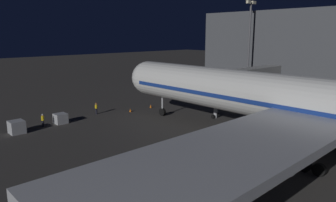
{
  "coord_description": "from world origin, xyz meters",
  "views": [
    {
      "loc": [
        32.48,
        23.3,
        12.65
      ],
      "look_at": [
        3.0,
        -8.26,
        3.5
      ],
      "focal_mm": 33.91,
      "sensor_mm": 36.0,
      "label": 1
    }
  ],
  "objects_px": {
    "ground_crew_by_belt_loader": "(43,120)",
    "baggage_container_near_belt": "(17,127)",
    "baggage_container_mid_row": "(61,118)",
    "traffic_cone_nose_port": "(151,106)",
    "apron_floodlight_mast": "(249,42)",
    "ground_crew_near_nose_gear": "(96,108)",
    "traffic_cone_nose_starboard": "(130,110)",
    "jet_bridge": "(239,78)"
  },
  "relations": [
    {
      "from": "ground_crew_by_belt_loader",
      "to": "baggage_container_near_belt",
      "type": "bearing_deg",
      "value": 10.69
    },
    {
      "from": "baggage_container_mid_row",
      "to": "traffic_cone_nose_port",
      "type": "relative_size",
      "value": 2.98
    },
    {
      "from": "apron_floodlight_mast",
      "to": "ground_crew_near_nose_gear",
      "type": "distance_m",
      "value": 34.76
    },
    {
      "from": "apron_floodlight_mast",
      "to": "traffic_cone_nose_starboard",
      "type": "relative_size",
      "value": 34.97
    },
    {
      "from": "apron_floodlight_mast",
      "to": "traffic_cone_nose_starboard",
      "type": "distance_m",
      "value": 30.02
    },
    {
      "from": "jet_bridge",
      "to": "traffic_cone_nose_starboard",
      "type": "height_order",
      "value": "jet_bridge"
    },
    {
      "from": "apron_floodlight_mast",
      "to": "ground_crew_by_belt_loader",
      "type": "bearing_deg",
      "value": -7.63
    },
    {
      "from": "apron_floodlight_mast",
      "to": "ground_crew_near_nose_gear",
      "type": "xyz_separation_m",
      "value": [
        32.59,
        -6.7,
        -10.06
      ]
    },
    {
      "from": "jet_bridge",
      "to": "baggage_container_mid_row",
      "type": "bearing_deg",
      "value": -28.43
    },
    {
      "from": "traffic_cone_nose_port",
      "to": "ground_crew_near_nose_gear",
      "type": "bearing_deg",
      "value": -15.11
    },
    {
      "from": "baggage_container_near_belt",
      "to": "jet_bridge",
      "type": "bearing_deg",
      "value": 157.51
    },
    {
      "from": "traffic_cone_nose_starboard",
      "to": "baggage_container_near_belt",
      "type": "bearing_deg",
      "value": -2.26
    },
    {
      "from": "jet_bridge",
      "to": "traffic_cone_nose_port",
      "type": "bearing_deg",
      "value": -54.24
    },
    {
      "from": "ground_crew_by_belt_loader",
      "to": "traffic_cone_nose_port",
      "type": "xyz_separation_m",
      "value": [
        -18.37,
        1.4,
        -0.72
      ]
    },
    {
      "from": "jet_bridge",
      "to": "ground_crew_near_nose_gear",
      "type": "relative_size",
      "value": 10.93
    },
    {
      "from": "ground_crew_by_belt_loader",
      "to": "ground_crew_near_nose_gear",
      "type": "bearing_deg",
      "value": -173.01
    },
    {
      "from": "traffic_cone_nose_port",
      "to": "traffic_cone_nose_starboard",
      "type": "bearing_deg",
      "value": 0.0
    },
    {
      "from": "ground_crew_near_nose_gear",
      "to": "traffic_cone_nose_port",
      "type": "relative_size",
      "value": 3.32
    },
    {
      "from": "baggage_container_mid_row",
      "to": "ground_crew_near_nose_gear",
      "type": "bearing_deg",
      "value": -169.23
    },
    {
      "from": "apron_floodlight_mast",
      "to": "ground_crew_by_belt_loader",
      "type": "relative_size",
      "value": 10.62
    },
    {
      "from": "baggage_container_near_belt",
      "to": "traffic_cone_nose_starboard",
      "type": "xyz_separation_m",
      "value": [
        -17.68,
        0.7,
        -0.56
      ]
    },
    {
      "from": "jet_bridge",
      "to": "baggage_container_near_belt",
      "type": "distance_m",
      "value": 33.62
    },
    {
      "from": "baggage_container_near_belt",
      "to": "traffic_cone_nose_port",
      "type": "bearing_deg",
      "value": 178.19
    },
    {
      "from": "traffic_cone_nose_port",
      "to": "baggage_container_near_belt",
      "type": "bearing_deg",
      "value": -1.81
    },
    {
      "from": "baggage_container_near_belt",
      "to": "traffic_cone_nose_port",
      "type": "height_order",
      "value": "baggage_container_near_belt"
    },
    {
      "from": "ground_crew_by_belt_loader",
      "to": "baggage_container_mid_row",
      "type": "bearing_deg",
      "value": 176.82
    },
    {
      "from": "ground_crew_near_nose_gear",
      "to": "ground_crew_by_belt_loader",
      "type": "bearing_deg",
      "value": 6.99
    },
    {
      "from": "jet_bridge",
      "to": "ground_crew_by_belt_loader",
      "type": "xyz_separation_m",
      "value": [
        27.03,
        -13.42,
        -4.69
      ]
    },
    {
      "from": "baggage_container_mid_row",
      "to": "ground_crew_by_belt_loader",
      "type": "distance_m",
      "value": 2.51
    },
    {
      "from": "apron_floodlight_mast",
      "to": "baggage_container_near_belt",
      "type": "xyz_separation_m",
      "value": [
        45.38,
        -4.89,
        -10.24
      ]
    },
    {
      "from": "ground_crew_near_nose_gear",
      "to": "traffic_cone_nose_port",
      "type": "xyz_separation_m",
      "value": [
        -9.29,
        2.51,
        -0.74
      ]
    },
    {
      "from": "apron_floodlight_mast",
      "to": "ground_crew_by_belt_loader",
      "type": "height_order",
      "value": "apron_floodlight_mast"
    },
    {
      "from": "baggage_container_mid_row",
      "to": "jet_bridge",
      "type": "bearing_deg",
      "value": 151.57
    },
    {
      "from": "apron_floodlight_mast",
      "to": "baggage_container_near_belt",
      "type": "distance_m",
      "value": 46.77
    },
    {
      "from": "ground_crew_near_nose_gear",
      "to": "traffic_cone_nose_starboard",
      "type": "distance_m",
      "value": 5.55
    },
    {
      "from": "apron_floodlight_mast",
      "to": "traffic_cone_nose_port",
      "type": "height_order",
      "value": "apron_floodlight_mast"
    },
    {
      "from": "baggage_container_near_belt",
      "to": "traffic_cone_nose_port",
      "type": "distance_m",
      "value": 22.09
    },
    {
      "from": "ground_crew_near_nose_gear",
      "to": "traffic_cone_nose_port",
      "type": "distance_m",
      "value": 9.66
    },
    {
      "from": "ground_crew_near_nose_gear",
      "to": "ground_crew_by_belt_loader",
      "type": "xyz_separation_m",
      "value": [
        9.08,
        1.11,
        -0.01
      ]
    },
    {
      "from": "jet_bridge",
      "to": "ground_crew_by_belt_loader",
      "type": "relative_size",
      "value": 11.03
    },
    {
      "from": "baggage_container_mid_row",
      "to": "traffic_cone_nose_starboard",
      "type": "distance_m",
      "value": 11.56
    },
    {
      "from": "baggage_container_near_belt",
      "to": "ground_crew_by_belt_loader",
      "type": "xyz_separation_m",
      "value": [
        -3.7,
        -0.7,
        0.17
      ]
    }
  ]
}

